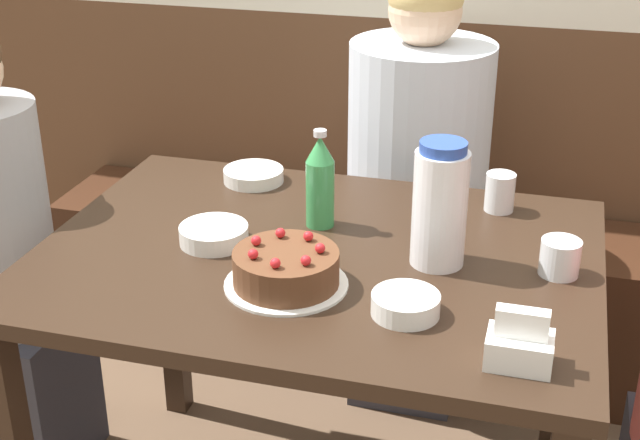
# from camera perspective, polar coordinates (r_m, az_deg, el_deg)

# --- Properties ---
(bench_seat) EXTENTS (2.14, 0.38, 0.48)m
(bench_seat) POSITION_cam_1_polar(r_m,az_deg,el_deg) (2.84, 4.39, -4.43)
(bench_seat) COLOR #381E11
(bench_seat) RESTS_ON ground_plane
(dining_table) EXTENTS (1.17, 0.86, 0.78)m
(dining_table) POSITION_cam_1_polar(r_m,az_deg,el_deg) (1.92, -0.19, -4.92)
(dining_table) COLOR black
(dining_table) RESTS_ON ground_plane
(birthday_cake) EXTENTS (0.24, 0.24, 0.09)m
(birthday_cake) POSITION_cam_1_polar(r_m,az_deg,el_deg) (1.72, -2.19, -3.16)
(birthday_cake) COLOR white
(birthday_cake) RESTS_ON dining_table
(water_pitcher) EXTENTS (0.11, 0.11, 0.26)m
(water_pitcher) POSITION_cam_1_polar(r_m,az_deg,el_deg) (1.78, 7.68, 0.94)
(water_pitcher) COLOR white
(water_pitcher) RESTS_ON dining_table
(soju_bottle) EXTENTS (0.06, 0.06, 0.22)m
(soju_bottle) POSITION_cam_1_polar(r_m,az_deg,el_deg) (1.94, 0.01, 2.53)
(soju_bottle) COLOR #388E4C
(soju_bottle) RESTS_ON dining_table
(napkin_holder) EXTENTS (0.11, 0.08, 0.11)m
(napkin_holder) POSITION_cam_1_polar(r_m,az_deg,el_deg) (1.53, 12.66, -7.79)
(napkin_holder) COLOR white
(napkin_holder) RESTS_ON dining_table
(bowl_soup_white) EXTENTS (0.15, 0.15, 0.04)m
(bowl_soup_white) POSITION_cam_1_polar(r_m,az_deg,el_deg) (1.91, -6.81, -0.92)
(bowl_soup_white) COLOR white
(bowl_soup_white) RESTS_ON dining_table
(bowl_rice_small) EXTENTS (0.15, 0.15, 0.03)m
(bowl_rice_small) POSITION_cam_1_polar(r_m,az_deg,el_deg) (2.22, -4.27, 2.87)
(bowl_rice_small) COLOR white
(bowl_rice_small) RESTS_ON dining_table
(bowl_side_dish) EXTENTS (0.13, 0.13, 0.04)m
(bowl_side_dish) POSITION_cam_1_polar(r_m,az_deg,el_deg) (1.64, 5.50, -5.40)
(bowl_side_dish) COLOR white
(bowl_side_dish) RESTS_ON dining_table
(glass_water_tall) EXTENTS (0.08, 0.08, 0.07)m
(glass_water_tall) POSITION_cam_1_polar(r_m,az_deg,el_deg) (1.83, 15.11, -2.33)
(glass_water_tall) COLOR silver
(glass_water_tall) RESTS_ON dining_table
(glass_tumbler_short) EXTENTS (0.07, 0.07, 0.09)m
(glass_tumbler_short) POSITION_cam_1_polar(r_m,az_deg,el_deg) (2.08, 11.44, 1.76)
(glass_tumbler_short) COLOR silver
(glass_tumbler_short) RESTS_ON dining_table
(person_teal_shirt) EXTENTS (0.39, 0.39, 1.26)m
(person_teal_shirt) POSITION_cam_1_polar(r_m,az_deg,el_deg) (2.52, 6.17, 1.58)
(person_teal_shirt) COLOR #33333D
(person_teal_shirt) RESTS_ON ground_plane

